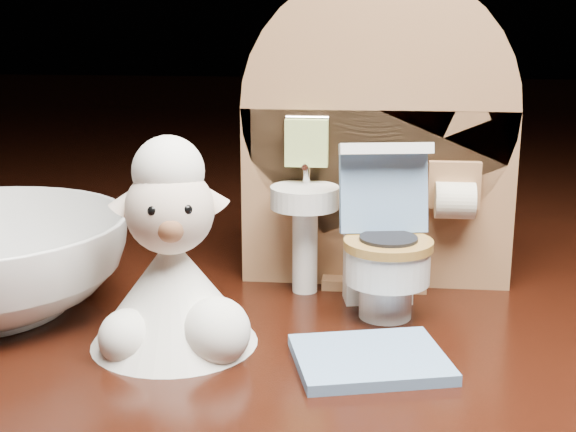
% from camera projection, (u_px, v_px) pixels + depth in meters
% --- Properties ---
extents(backdrop_panel, '(0.13, 0.05, 0.15)m').
position_uv_depth(backdrop_panel, '(376.00, 150.00, 0.38)').
color(backdrop_panel, '#956741').
rests_on(backdrop_panel, ground).
extents(toy_toilet, '(0.04, 0.05, 0.08)m').
position_uv_depth(toy_toilet, '(384.00, 251.00, 0.35)').
color(toy_toilet, white).
rests_on(toy_toilet, ground).
extents(bath_mat, '(0.07, 0.06, 0.00)m').
position_uv_depth(bath_mat, '(370.00, 359.00, 0.31)').
color(bath_mat, '#678CB8').
rests_on(bath_mat, ground).
extents(plush_lamb, '(0.07, 0.07, 0.09)m').
position_uv_depth(plush_lamb, '(173.00, 274.00, 0.32)').
color(plush_lamb, white).
rests_on(plush_lamb, ground).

